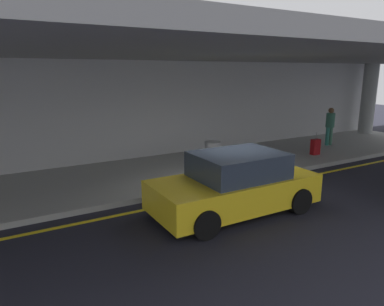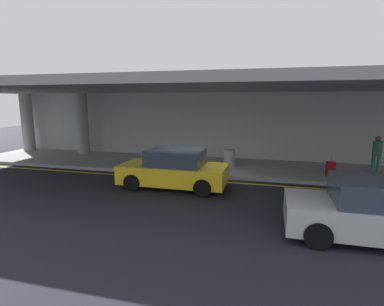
{
  "view_description": "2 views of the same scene",
  "coord_description": "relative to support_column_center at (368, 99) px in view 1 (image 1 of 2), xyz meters",
  "views": [
    {
      "loc": [
        -5.46,
        -7.25,
        3.4
      ],
      "look_at": [
        0.07,
        2.37,
        0.81
      ],
      "focal_mm": 32.85,
      "sensor_mm": 36.0,
      "label": 1
    },
    {
      "loc": [
        3.07,
        -11.48,
        3.35
      ],
      "look_at": [
        -0.31,
        1.31,
        1.03
      ],
      "focal_mm": 28.03,
      "sensor_mm": 36.0,
      "label": 2
    }
  ],
  "objects": [
    {
      "name": "terminal_back_wall",
      "position": [
        -12.0,
        1.0,
        -0.07
      ],
      "size": [
        26.0,
        0.3,
        3.8
      ],
      "primitive_type": "cube",
      "color": "#B6B7B9",
      "rests_on": "ground"
    },
    {
      "name": "lane_stripe_yellow",
      "position": [
        -12.0,
        -3.84,
        -1.97
      ],
      "size": [
        26.0,
        0.14,
        0.01
      ],
      "primitive_type": "cube",
      "color": "yellow",
      "rests_on": "ground"
    },
    {
      "name": "ceiling_overhang",
      "position": [
        -12.0,
        -1.75,
        1.97
      ],
      "size": [
        28.0,
        13.2,
        0.3
      ],
      "primitive_type": "cube",
      "color": "gray",
      "rests_on": "support_column_far_left"
    },
    {
      "name": "suitcase_upright_primary",
      "position": [
        -6.38,
        -2.2,
        -1.51
      ],
      "size": [
        0.36,
        0.22,
        0.9
      ],
      "rotation": [
        0.0,
        0.0,
        0.27
      ],
      "color": "maroon",
      "rests_on": "sidewalk"
    },
    {
      "name": "traveler_with_luggage",
      "position": [
        -4.37,
        -1.2,
        -0.86
      ],
      "size": [
        0.38,
        0.38,
        1.68
      ],
      "rotation": [
        0.0,
        0.0,
        2.98
      ],
      "color": "#24685A",
      "rests_on": "sidewalk"
    },
    {
      "name": "ground_plane",
      "position": [
        -12.0,
        -4.35,
        -1.97
      ],
      "size": [
        60.0,
        60.0,
        0.0
      ],
      "primitive_type": "plane",
      "color": "black"
    },
    {
      "name": "sidewalk",
      "position": [
        -12.0,
        -1.25,
        -1.9
      ],
      "size": [
        26.0,
        4.2,
        0.15
      ],
      "primitive_type": "cube",
      "color": "#989A95",
      "rests_on": "ground"
    },
    {
      "name": "trash_bin_steel",
      "position": [
        -10.84,
        -1.54,
        -1.4
      ],
      "size": [
        0.56,
        0.56,
        0.85
      ],
      "primitive_type": "cylinder",
      "color": "gray",
      "rests_on": "sidewalk"
    },
    {
      "name": "car_yellow_taxi",
      "position": [
        -12.49,
        -5.07,
        -1.26
      ],
      "size": [
        4.1,
        1.92,
        1.5
      ],
      "rotation": [
        0.0,
        0.0,
        -0.02
      ],
      "color": "yellow",
      "rests_on": "ground"
    },
    {
      "name": "support_column_center",
      "position": [
        0.0,
        0.0,
        0.0
      ],
      "size": [
        0.73,
        0.73,
        3.65
      ],
      "primitive_type": "cylinder",
      "color": "#989D9B",
      "rests_on": "sidewalk"
    }
  ]
}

